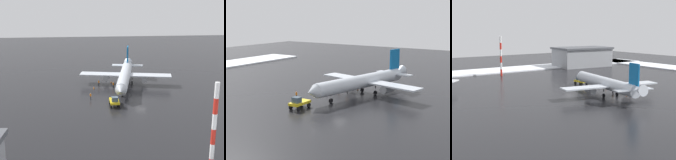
# 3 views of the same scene
# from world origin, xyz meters

# --- Properties ---
(ground_plane) EXTENTS (240.00, 240.00, 0.00)m
(ground_plane) POSITION_xyz_m (0.00, 0.00, 0.00)
(ground_plane) COLOR black
(airplane_parked_portside) EXTENTS (27.21, 32.53, 9.71)m
(airplane_parked_portside) POSITION_xyz_m (-2.39, 13.63, 3.21)
(airplane_parked_portside) COLOR silver
(airplane_parked_portside) RESTS_ON ground_plane
(pushback_tug) EXTENTS (2.32, 4.61, 2.50)m
(pushback_tug) POSITION_xyz_m (-7.17, -3.68, 1.28)
(pushback_tug) COLOR gold
(pushback_tug) RESTS_ON ground_plane
(ground_crew_near_tug) EXTENTS (0.36, 0.36, 1.71)m
(ground_crew_near_tug) POSITION_xyz_m (-9.98, 14.84, 0.97)
(ground_crew_near_tug) COLOR black
(ground_crew_near_tug) RESTS_ON ground_plane
(ground_crew_by_nose_gear) EXTENTS (0.36, 0.36, 1.71)m
(ground_crew_by_nose_gear) POSITION_xyz_m (-5.93, 12.30, 0.97)
(ground_crew_by_nose_gear) COLOR black
(ground_crew_by_nose_gear) RESTS_ON ground_plane
(ground_crew_mid_apron) EXTENTS (0.36, 0.36, 1.71)m
(ground_crew_mid_apron) POSITION_xyz_m (-12.79, 2.10, 0.97)
(ground_crew_mid_apron) COLOR black
(ground_crew_mid_apron) RESTS_ON ground_plane
(antenna_mast) EXTENTS (0.70, 0.70, 14.64)m
(antenna_mast) POSITION_xyz_m (4.58, -36.16, 7.32)
(antenna_mast) COLOR red
(antenna_mast) RESTS_ON ground_plane
(traffic_cone_near_nose) EXTENTS (0.36, 0.36, 0.55)m
(traffic_cone_near_nose) POSITION_xyz_m (-6.08, 17.41, 0.28)
(traffic_cone_near_nose) COLOR orange
(traffic_cone_near_nose) RESTS_ON ground_plane
(traffic_cone_mid_line) EXTENTS (0.36, 0.36, 0.55)m
(traffic_cone_mid_line) POSITION_xyz_m (-11.54, 11.86, 0.28)
(traffic_cone_mid_line) COLOR orange
(traffic_cone_mid_line) RESTS_ON ground_plane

